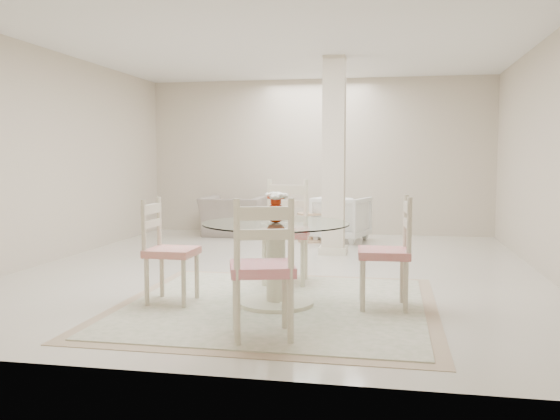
% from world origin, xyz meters
% --- Properties ---
extents(ground, '(7.00, 7.00, 0.00)m').
position_xyz_m(ground, '(0.00, 0.00, 0.00)').
color(ground, silver).
rests_on(ground, ground).
extents(room_shell, '(6.02, 7.02, 2.71)m').
position_xyz_m(room_shell, '(0.00, 0.00, 1.86)').
color(room_shell, beige).
rests_on(room_shell, ground).
extents(column, '(0.30, 0.30, 2.70)m').
position_xyz_m(column, '(0.50, 1.30, 1.35)').
color(column, beige).
rests_on(column, ground).
extents(area_rug, '(2.84, 2.84, 0.02)m').
position_xyz_m(area_rug, '(0.28, -1.74, 0.01)').
color(area_rug, tan).
rests_on(area_rug, ground).
extents(dining_table, '(1.31, 1.31, 0.75)m').
position_xyz_m(dining_table, '(0.28, -1.74, 0.38)').
color(dining_table, beige).
rests_on(dining_table, ground).
extents(red_vase, '(0.21, 0.20, 0.27)m').
position_xyz_m(red_vase, '(0.29, -1.74, 0.90)').
color(red_vase, '#AE2105').
rests_on(red_vase, dining_table).
extents(dining_chair_east, '(0.47, 0.47, 1.10)m').
position_xyz_m(dining_chair_east, '(1.30, -1.65, 0.58)').
color(dining_chair_east, beige).
rests_on(dining_chair_east, ground).
extents(dining_chair_north, '(0.52, 0.52, 1.21)m').
position_xyz_m(dining_chair_north, '(0.20, -0.72, 0.64)').
color(dining_chair_north, '#EDE7C3').
rests_on(dining_chair_north, ground).
extents(dining_chair_west, '(0.43, 0.43, 1.06)m').
position_xyz_m(dining_chair_west, '(-0.73, -1.82, 0.56)').
color(dining_chair_west, beige).
rests_on(dining_chair_west, ground).
extents(dining_chair_south, '(0.57, 0.57, 1.15)m').
position_xyz_m(dining_chair_south, '(0.39, -2.76, 0.61)').
color(dining_chair_south, beige).
rests_on(dining_chair_south, ground).
extents(recliner_taupe, '(1.05, 0.92, 0.67)m').
position_xyz_m(recliner_taupe, '(-1.37, 2.91, 0.33)').
color(recliner_taupe, gray).
rests_on(recliner_taupe, ground).
extents(armchair_white, '(0.97, 0.99, 0.72)m').
position_xyz_m(armchair_white, '(0.50, 2.60, 0.36)').
color(armchair_white, white).
rests_on(armchair_white, ground).
extents(side_table, '(0.44, 0.44, 0.46)m').
position_xyz_m(side_table, '(0.04, 2.42, 0.21)').
color(side_table, tan).
rests_on(side_table, ground).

